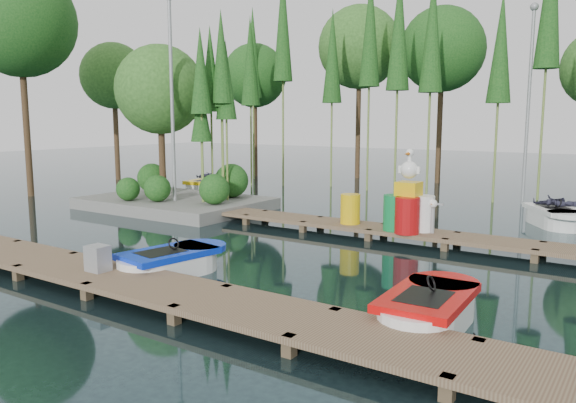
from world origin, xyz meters
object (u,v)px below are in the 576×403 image
Objects in this scene: drum_cluster at (408,208)px; utility_cabinet at (98,258)px; boat_blue at (171,263)px; island at (173,118)px; boat_red at (429,310)px; boat_yellow_far at (214,188)px; yellow_barrel at (350,209)px.

utility_cabinet is at bearing -116.68° from drum_cluster.
utility_cabinet is (-0.55, -1.34, 0.31)m from boat_blue.
island is 2.65× the size of boat_red.
boat_blue is at bearing -45.35° from island.
drum_cluster is at bearing -9.92° from boat_yellow_far.
island is 2.60× the size of boat_blue.
utility_cabinet is at bearing -167.81° from boat_red.
boat_yellow_far is 3.65× the size of yellow_barrel.
boat_yellow_far is at bearing 137.22° from boat_blue.
island is 4.40m from boat_yellow_far.
boat_yellow_far is 9.35m from yellow_barrel.
yellow_barrel is at bearing 174.85° from drum_cluster.
boat_blue is 5.38m from boat_red.
drum_cluster is at bearing -5.84° from island.
boat_red is 5.20× the size of utility_cabinet.
island is 9.57m from drum_cluster.
island reaches higher than boat_blue.
boat_red is 5.92m from drum_cluster.
island reaches higher than drum_cluster.
island is 13.74× the size of utility_cabinet.
boat_yellow_far is at bearing 154.79° from yellow_barrel.
island is at bearing -61.46° from boat_yellow_far.
boat_blue is at bearing 179.70° from boat_red.
drum_cluster is (3.44, 6.84, 0.38)m from utility_cabinet.
yellow_barrel reaches higher than boat_blue.
boat_blue is 1.48m from utility_cabinet.
utility_cabinet is 7.21m from yellow_barrel.
island is 13.64m from boat_red.
island is at bearing 174.00° from yellow_barrel.
island is 3.19× the size of drum_cluster.
yellow_barrel is at bearing -6.00° from island.
boat_red is at bearing -28.11° from island.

